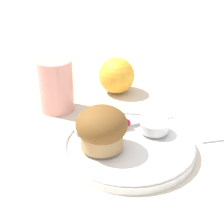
# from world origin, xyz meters

# --- Properties ---
(ground_plane) EXTENTS (3.00, 3.00, 0.00)m
(ground_plane) POSITION_xyz_m (0.00, 0.00, 0.00)
(ground_plane) COLOR beige
(plate) EXTENTS (0.24, 0.24, 0.02)m
(plate) POSITION_xyz_m (-0.02, -0.02, 0.01)
(plate) COLOR white
(plate) RESTS_ON ground_plane
(muffin) EXTENTS (0.09, 0.09, 0.08)m
(muffin) POSITION_xyz_m (-0.07, -0.02, 0.06)
(muffin) COLOR tan
(muffin) RESTS_ON plate
(cream_ramekin) EXTENTS (0.05, 0.05, 0.02)m
(cream_ramekin) POSITION_xyz_m (0.04, 0.01, 0.03)
(cream_ramekin) COLOR silver
(cream_ramekin) RESTS_ON plate
(berry_pair) EXTENTS (0.03, 0.02, 0.02)m
(berry_pair) POSITION_xyz_m (-0.02, 0.04, 0.03)
(berry_pair) COLOR maroon
(berry_pair) RESTS_ON plate
(butter_knife) EXTENTS (0.20, 0.03, 0.00)m
(butter_knife) POSITION_xyz_m (-0.01, 0.04, 0.02)
(butter_knife) COLOR silver
(butter_knife) RESTS_ON plate
(orange_fruit) EXTENTS (0.08, 0.08, 0.08)m
(orange_fruit) POSITION_xyz_m (0.02, 0.23, 0.04)
(orange_fruit) COLOR #F4A82D
(orange_fruit) RESTS_ON ground_plane
(juice_glass) EXTENTS (0.08, 0.08, 0.11)m
(juice_glass) POSITION_xyz_m (-0.13, 0.17, 0.06)
(juice_glass) COLOR #E5998C
(juice_glass) RESTS_ON ground_plane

